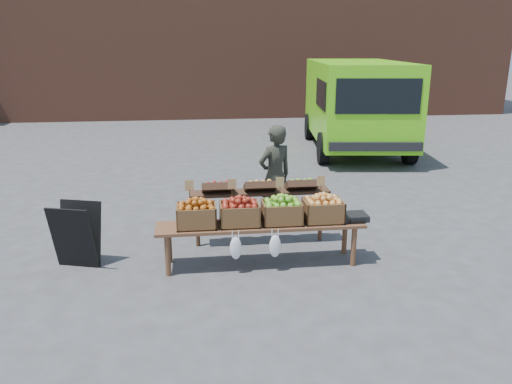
{
  "coord_description": "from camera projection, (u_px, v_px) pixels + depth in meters",
  "views": [
    {
      "loc": [
        -0.8,
        -6.41,
        2.81
      ],
      "look_at": [
        0.02,
        0.13,
        0.85
      ],
      "focal_mm": 35.0,
      "sensor_mm": 36.0,
      "label": 1
    }
  ],
  "objects": [
    {
      "name": "delivery_van",
      "position": [
        356.0,
        107.0,
        13.43
      ],
      "size": [
        3.07,
        5.56,
        2.37
      ],
      "primitive_type": null,
      "rotation": [
        0.0,
        0.0,
        -0.13
      ],
      "color": "#64DA15",
      "rests_on": "ground"
    },
    {
      "name": "crate_golden_apples",
      "position": [
        197.0,
        216.0,
        6.34
      ],
      "size": [
        0.5,
        0.4,
        0.28
      ],
      "primitive_type": null,
      "color": "#AC5211",
      "rests_on": "display_bench"
    },
    {
      "name": "crate_red_apples",
      "position": [
        282.0,
        212.0,
        6.47
      ],
      "size": [
        0.5,
        0.4,
        0.28
      ],
      "primitive_type": null,
      "color": "#437F21",
      "rests_on": "display_bench"
    },
    {
      "name": "weighing_scale",
      "position": [
        354.0,
        217.0,
        6.61
      ],
      "size": [
        0.34,
        0.3,
        0.08
      ],
      "primitive_type": "cube",
      "color": "black",
      "rests_on": "display_bench"
    },
    {
      "name": "chalkboard_sign",
      "position": [
        76.0,
        235.0,
        6.45
      ],
      "size": [
        0.64,
        0.47,
        0.87
      ],
      "primitive_type": null,
      "rotation": [
        0.0,
        0.0,
        -0.3
      ],
      "color": "black",
      "rests_on": "ground"
    },
    {
      "name": "back_table",
      "position": [
        260.0,
        209.0,
        7.18
      ],
      "size": [
        2.1,
        0.44,
        1.04
      ],
      "primitive_type": null,
      "color": "#3B2518",
      "rests_on": "ground"
    },
    {
      "name": "vendor",
      "position": [
        275.0,
        176.0,
        7.85
      ],
      "size": [
        0.7,
        0.6,
        1.62
      ],
      "primitive_type": "imported",
      "rotation": [
        0.0,
        0.0,
        3.57
      ],
      "color": "#282B21",
      "rests_on": "ground"
    },
    {
      "name": "display_bench",
      "position": [
        261.0,
        244.0,
        6.56
      ],
      "size": [
        2.7,
        0.56,
        0.57
      ],
      "primitive_type": null,
      "color": "brown",
      "rests_on": "ground"
    },
    {
      "name": "crate_green_apples",
      "position": [
        323.0,
        211.0,
        6.53
      ],
      "size": [
        0.5,
        0.4,
        0.28
      ],
      "primitive_type": null,
      "color": "gold",
      "rests_on": "display_bench"
    },
    {
      "name": "ground",
      "position": [
        256.0,
        253.0,
        6.99
      ],
      "size": [
        80.0,
        80.0,
        0.0
      ],
      "primitive_type": "plane",
      "color": "#454547"
    },
    {
      "name": "crate_russet_pears",
      "position": [
        240.0,
        214.0,
        6.4
      ],
      "size": [
        0.5,
        0.4,
        0.28
      ],
      "primitive_type": null,
      "color": "maroon",
      "rests_on": "display_bench"
    }
  ]
}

